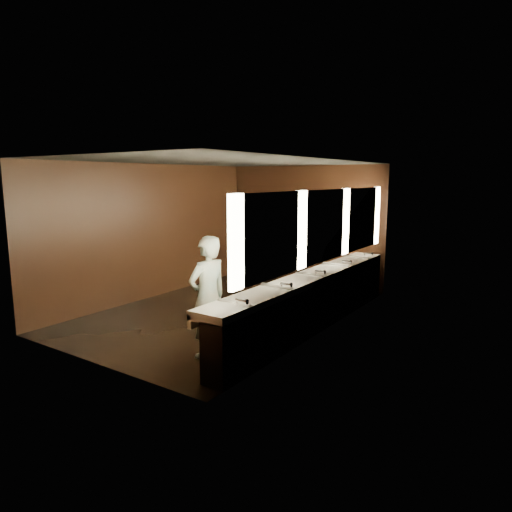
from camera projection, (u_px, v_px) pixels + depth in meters
The scene contains 10 objects.
floor at pixel (228, 311), 8.69m from camera, with size 6.00×6.00×0.00m, color black.
ceiling at pixel (227, 161), 8.22m from camera, with size 4.00×6.00×0.02m, color #2D2D2B.
wall_back at pixel (304, 225), 10.91m from camera, with size 4.00×0.02×2.80m, color black.
wall_front at pixel (89, 263), 6.01m from camera, with size 4.00×0.02×2.80m, color black.
wall_left at pixel (152, 231), 9.56m from camera, with size 0.02×6.00×2.80m, color black.
wall_right at pixel (326, 247), 7.35m from camera, with size 0.02×6.00×2.80m, color black.
sink_counter at pixel (313, 300), 7.62m from camera, with size 0.55×5.40×1.01m.
mirror_band at pixel (325, 226), 7.31m from camera, with size 0.06×5.03×1.15m.
person at pixel (208, 297), 6.35m from camera, with size 0.63×0.41×1.73m, color #87C4C9.
trash_bin at pixel (259, 329), 6.70m from camera, with size 0.40×0.40×0.62m, color black.
Camera 1 is at (5.14, -6.66, 2.50)m, focal length 32.00 mm.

